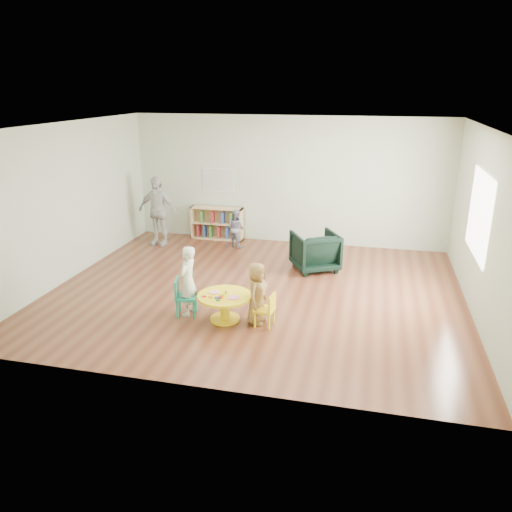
% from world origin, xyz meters
% --- Properties ---
extents(room, '(7.10, 7.00, 2.80)m').
position_xyz_m(room, '(0.01, 0.00, 1.89)').
color(room, '#5B2E1C').
rests_on(room, ground).
extents(activity_table, '(0.82, 0.82, 0.46)m').
position_xyz_m(activity_table, '(-0.20, -1.21, 0.29)').
color(activity_table, yellow).
rests_on(activity_table, ground).
extents(kid_chair_left, '(0.38, 0.38, 0.59)m').
position_xyz_m(kid_chair_left, '(-0.88, -1.17, 0.32)').
color(kid_chair_left, '#1B9472').
rests_on(kid_chair_left, ground).
extents(kid_chair_right, '(0.31, 0.31, 0.51)m').
position_xyz_m(kid_chair_right, '(0.46, -1.26, 0.28)').
color(kid_chair_right, yellow).
rests_on(kid_chair_right, ground).
extents(bookshelf, '(1.20, 0.30, 0.75)m').
position_xyz_m(bookshelf, '(-1.61, 2.86, 0.37)').
color(bookshelf, tan).
rests_on(bookshelf, ground).
extents(alphabet_poster, '(0.74, 0.01, 0.54)m').
position_xyz_m(alphabet_poster, '(-1.60, 2.98, 1.35)').
color(alphabet_poster, white).
rests_on(alphabet_poster, ground).
extents(armchair, '(1.09, 1.10, 0.75)m').
position_xyz_m(armchair, '(0.86, 1.31, 0.37)').
color(armchair, black).
rests_on(armchair, ground).
extents(child_left, '(0.31, 0.43, 1.11)m').
position_xyz_m(child_left, '(-0.81, -1.13, 0.55)').
color(child_left, white).
rests_on(child_left, ground).
extents(child_right, '(0.35, 0.49, 0.95)m').
position_xyz_m(child_right, '(0.29, -1.17, 0.47)').
color(child_right, yellow).
rests_on(child_right, ground).
extents(toddler, '(0.51, 0.47, 0.84)m').
position_xyz_m(toddler, '(-1.02, 2.36, 0.42)').
color(toddler, '#1B1D44').
rests_on(toddler, ground).
extents(adult_caretaker, '(0.92, 0.42, 1.53)m').
position_xyz_m(adult_caretaker, '(-2.75, 2.12, 0.77)').
color(adult_caretaker, beige).
rests_on(adult_caretaker, ground).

